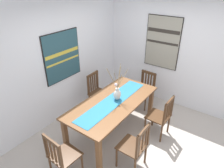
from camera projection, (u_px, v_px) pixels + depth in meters
name	position (u px, v px, depth m)	size (l,w,h in m)	color
ground_plane	(134.00, 142.00, 4.06)	(6.40, 6.40, 0.03)	#B2A89E
wall_back	(63.00, 59.00, 4.37)	(6.40, 0.12, 2.70)	silver
wall_side	(177.00, 52.00, 4.74)	(0.12, 6.40, 2.70)	silver
dining_table	(113.00, 105.00, 3.98)	(2.03, 0.94, 0.78)	brown
table_runner	(113.00, 101.00, 3.93)	(1.87, 0.36, 0.01)	#236B93
centerpiece_vase	(117.00, 93.00, 3.92)	(0.34, 0.27, 0.74)	silver
chair_0	(135.00, 146.00, 3.31)	(0.42, 0.42, 0.89)	#4C301C
chair_1	(97.00, 91.00, 4.86)	(0.44, 0.44, 0.93)	#4C301C
chair_2	(145.00, 88.00, 5.01)	(0.45, 0.45, 0.87)	#4C301C
chair_3	(161.00, 116.00, 4.01)	(0.43, 0.43, 0.91)	#4C301C
chair_4	(62.00, 156.00, 3.13)	(0.44, 0.44, 0.90)	#4C301C
painting_on_back_wall	(62.00, 56.00, 4.24)	(0.94, 0.05, 1.05)	black
painting_on_side_wall	(162.00, 43.00, 4.80)	(0.05, 0.84, 1.25)	black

